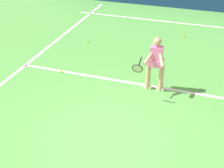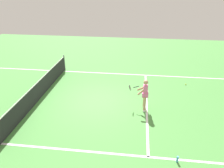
% 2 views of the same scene
% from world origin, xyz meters
% --- Properties ---
extents(ground_plane, '(27.56, 27.56, 0.00)m').
position_xyz_m(ground_plane, '(0.00, 0.00, 0.00)').
color(ground_plane, '#4C9342').
extents(service_line_marking, '(7.39, 0.10, 0.01)m').
position_xyz_m(service_line_marking, '(0.00, -2.54, 0.00)').
color(service_line_marking, white).
rests_on(service_line_marking, ground).
extents(sideline_left_marking, '(0.10, 19.20, 0.01)m').
position_xyz_m(sideline_left_marking, '(-3.69, 0.00, 0.00)').
color(sideline_left_marking, white).
rests_on(sideline_left_marking, ground).
extents(sideline_right_marking, '(0.10, 19.20, 0.01)m').
position_xyz_m(sideline_right_marking, '(3.69, 0.00, 0.00)').
color(sideline_right_marking, white).
rests_on(sideline_right_marking, ground).
extents(court_net, '(8.07, 0.08, 1.05)m').
position_xyz_m(court_net, '(0.00, 3.04, 0.49)').
color(court_net, '#4C4C51').
rests_on(court_net, ground).
extents(tennis_player, '(0.76, 0.94, 1.55)m').
position_xyz_m(tennis_player, '(-0.51, -2.38, 0.85)').
color(tennis_player, tan).
rests_on(tennis_player, ground).
extents(tennis_ball_near, '(0.07, 0.07, 0.07)m').
position_xyz_m(tennis_ball_near, '(2.53, -4.91, 0.03)').
color(tennis_ball_near, '#D1E533').
rests_on(tennis_ball_near, ground).
extents(tennis_ball_far, '(0.07, 0.07, 0.07)m').
position_xyz_m(tennis_ball_far, '(2.38, -2.48, 0.03)').
color(tennis_ball_far, '#D1E533').
rests_on(tennis_ball_far, ground).
extents(water_bottle, '(0.07, 0.07, 0.24)m').
position_xyz_m(water_bottle, '(-3.80, -3.51, 0.12)').
color(water_bottle, '#4C9EE5').
rests_on(water_bottle, ground).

